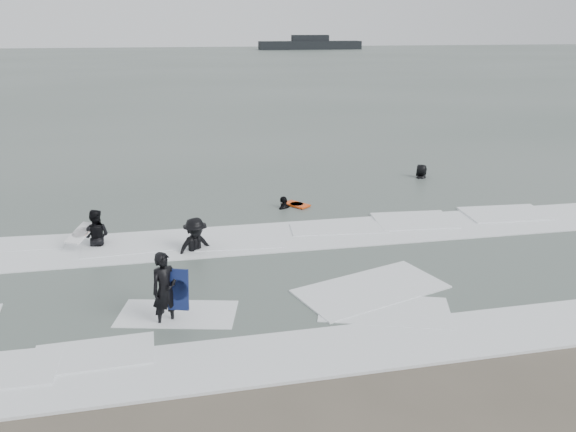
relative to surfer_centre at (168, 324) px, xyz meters
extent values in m
plane|color=brown|center=(3.52, -1.22, 0.00)|extent=(320.00, 320.00, 0.00)
plane|color=#47544C|center=(3.52, 78.78, 0.06)|extent=(320.00, 320.00, 0.00)
imported|color=black|center=(0.00, 0.00, 0.00)|extent=(0.77, 0.67, 1.78)
imported|color=black|center=(-2.16, 5.18, 0.00)|extent=(0.97, 0.83, 1.75)
imported|color=black|center=(0.80, 4.10, 0.00)|extent=(1.45, 1.20, 1.95)
imported|color=black|center=(4.14, 7.70, 0.00)|extent=(1.01, 0.92, 1.65)
imported|color=black|center=(10.85, 10.75, 0.00)|extent=(1.01, 1.04, 1.80)
cube|color=white|center=(3.52, -1.82, 0.03)|extent=(30.03, 2.32, 0.07)
cube|color=white|center=(3.52, 4.78, 0.04)|extent=(30.00, 2.60, 0.09)
cube|color=black|center=(35.37, 137.40, 1.11)|extent=(26.68, 4.76, 2.10)
cube|color=black|center=(35.37, 137.40, 2.92)|extent=(9.53, 2.86, 1.52)
camera|label=1|loc=(0.53, -11.58, 6.48)|focal=35.00mm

